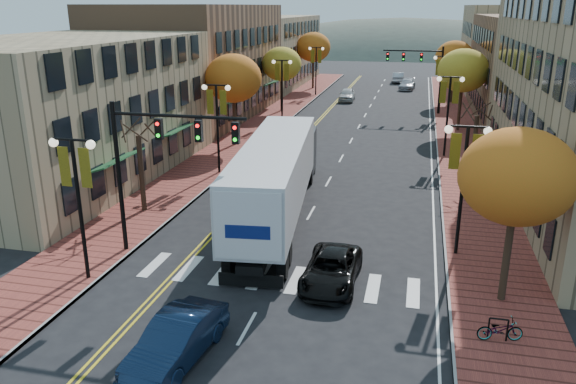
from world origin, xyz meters
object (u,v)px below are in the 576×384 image
Objects in this scene: navy_sedan at (177,340)px; bicycle at (500,330)px; semi_truck at (278,171)px; black_suv at (331,270)px.

navy_sedan is 10.72m from bicycle.
navy_sedan is at bearing 96.71° from bicycle.
semi_truck reaches higher than navy_sedan.
black_suv is at bearing 52.84° from bicycle.
bicycle is at bearing -50.82° from semi_truck.
semi_truck is 13.45m from navy_sedan.
navy_sedan is at bearing -96.34° from semi_truck.
navy_sedan is 7.47m from black_suv.
semi_truck is at bearing 96.75° from navy_sedan.
navy_sedan reaches higher than bicycle.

